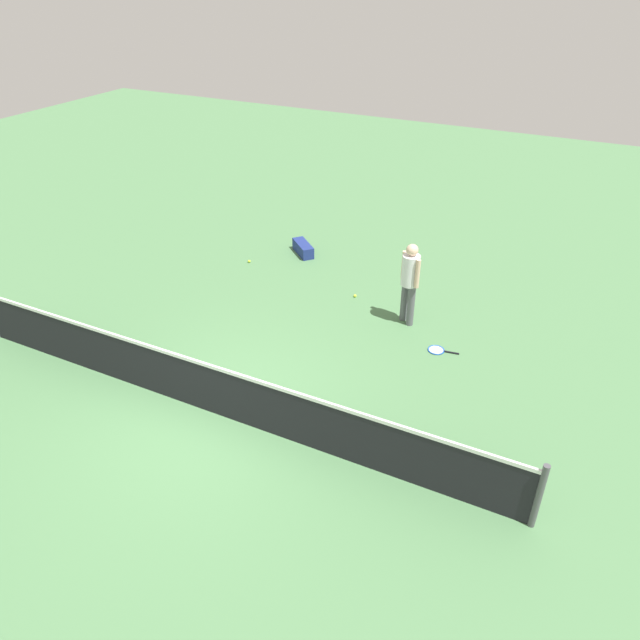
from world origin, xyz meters
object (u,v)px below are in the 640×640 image
at_px(tennis_ball_near_player, 264,386).
at_px(tennis_ball_midcourt, 355,296).
at_px(player_near_side, 410,277).
at_px(equipment_bag, 303,248).
at_px(tennis_ball_by_net, 249,261).
at_px(tennis_racket_near_player, 438,350).

bearing_deg(tennis_ball_near_player, tennis_ball_midcourt, -92.07).
distance_m(player_near_side, equipment_bag, 3.97).
distance_m(tennis_ball_by_net, equipment_bag, 1.38).
height_order(tennis_ball_near_player, tennis_ball_midcourt, same).
height_order(tennis_ball_by_net, equipment_bag, equipment_bag).
xyz_separation_m(tennis_ball_near_player, equipment_bag, (1.92, -5.01, 0.11)).
bearing_deg(tennis_ball_by_net, tennis_racket_near_player, 162.89).
distance_m(player_near_side, tennis_ball_near_player, 3.56).
bearing_deg(equipment_bag, tennis_ball_near_player, 110.91).
xyz_separation_m(player_near_side, equipment_bag, (3.37, -1.91, -0.87)).
relative_size(player_near_side, tennis_ball_midcourt, 25.76).
bearing_deg(player_near_side, tennis_ball_midcourt, -19.33).
distance_m(tennis_ball_near_player, tennis_ball_midcourt, 3.57).
bearing_deg(tennis_ball_midcourt, equipment_bag, -35.36).
xyz_separation_m(tennis_ball_midcourt, equipment_bag, (2.04, -1.45, 0.11)).
relative_size(tennis_racket_near_player, equipment_bag, 0.77).
bearing_deg(player_near_side, tennis_ball_near_player, 64.93).
height_order(tennis_racket_near_player, equipment_bag, equipment_bag).
relative_size(tennis_ball_near_player, tennis_ball_midcourt, 1.00).
bearing_deg(tennis_ball_midcourt, tennis_ball_near_player, 87.93).
bearing_deg(tennis_ball_midcourt, tennis_ball_by_net, -7.96).
xyz_separation_m(player_near_side, tennis_ball_near_player, (1.45, 3.10, -0.98)).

